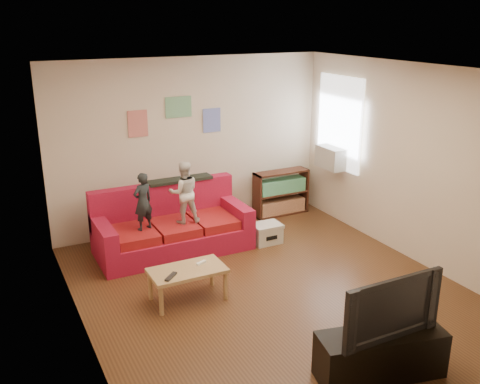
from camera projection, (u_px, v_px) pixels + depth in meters
name	position (u px, v px, depth m)	size (l,w,h in m)	color
room_shell	(271.00, 187.00, 6.31)	(4.52, 5.02, 2.72)	#543219
sofa	(171.00, 228.00, 7.79)	(2.19, 1.01, 0.96)	#A81333
child_a	(143.00, 202.00, 7.28)	(0.30, 0.19, 0.81)	black
child_b	(184.00, 192.00, 7.52)	(0.44, 0.34, 0.90)	silver
coffee_table	(187.00, 273.00, 6.38)	(0.90, 0.50, 0.41)	tan
remote	(171.00, 277.00, 6.15)	(0.22, 0.05, 0.02)	black
game_controller	(201.00, 263.00, 6.48)	(0.13, 0.04, 0.03)	white
bookshelf	(281.00, 195.00, 9.19)	(0.96, 0.29, 0.77)	#412013
window	(339.00, 123.00, 8.57)	(0.04, 1.08, 1.48)	white
ac_unit	(331.00, 158.00, 8.69)	(0.28, 0.55, 0.35)	#B7B2A3
artwork_left	(138.00, 124.00, 7.93)	(0.30, 0.01, 0.40)	#D87266
artwork_center	(179.00, 107.00, 8.14)	(0.42, 0.01, 0.32)	#72B27F
artwork_right	(212.00, 120.00, 8.46)	(0.30, 0.01, 0.38)	#727FCC
file_box	(266.00, 233.00, 8.06)	(0.44, 0.33, 0.30)	beige
tv_stand	(380.00, 354.00, 5.05)	(1.22, 0.41, 0.46)	black
television	(385.00, 304.00, 4.88)	(1.07, 0.14, 0.62)	black
tissue	(271.00, 236.00, 8.21)	(0.10, 0.10, 0.10)	white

